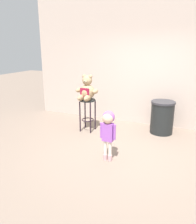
# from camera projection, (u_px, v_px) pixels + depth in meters

# --- Properties ---
(ground_plane) EXTENTS (24.00, 24.00, 0.00)m
(ground_plane) POSITION_uv_depth(u_px,v_px,m) (120.00, 154.00, 4.52)
(ground_plane) COLOR gray
(building_wall) EXTENTS (6.52, 0.30, 3.89)m
(building_wall) POSITION_uv_depth(u_px,v_px,m) (148.00, 51.00, 5.89)
(building_wall) COLOR #BAA79B
(building_wall) RESTS_ON ground_plane
(bar_stool_with_teddy) EXTENTS (0.38, 0.38, 0.81)m
(bar_stool_with_teddy) POSITION_uv_depth(u_px,v_px,m) (88.00, 109.00, 5.63)
(bar_stool_with_teddy) COLOR black
(bar_stool_with_teddy) RESTS_ON ground_plane
(teddy_bear) EXTENTS (0.57, 0.51, 0.61)m
(teddy_bear) POSITION_uv_depth(u_px,v_px,m) (87.00, 90.00, 5.47)
(teddy_bear) COLOR tan
(teddy_bear) RESTS_ON bar_stool_with_teddy
(child_walking) EXTENTS (0.30, 0.24, 0.96)m
(child_walking) POSITION_uv_depth(u_px,v_px,m) (108.00, 125.00, 4.10)
(child_walking) COLOR #CA999F
(child_walking) RESTS_ON ground_plane
(trash_bin) EXTENTS (0.58, 0.58, 0.80)m
(trash_bin) POSITION_uv_depth(u_px,v_px,m) (162.00, 117.00, 5.52)
(trash_bin) COLOR black
(trash_bin) RESTS_ON ground_plane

